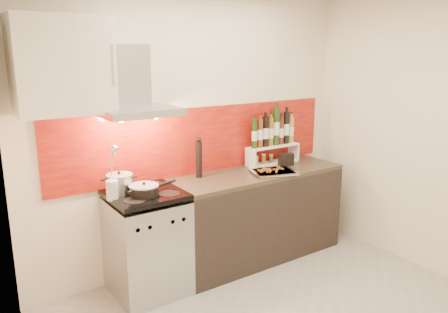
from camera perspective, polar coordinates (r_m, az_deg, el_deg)
back_wall at (r=4.19m, az=-3.48°, el=3.18°), size 3.40×0.02×2.60m
left_wall at (r=2.30m, az=-22.29°, el=-6.49°), size 0.02×2.80×2.60m
right_wall at (r=4.43m, az=25.97°, el=2.41°), size 0.02×2.80×2.60m
backsplash at (r=4.22m, az=-2.80°, el=2.16°), size 3.00×0.02×0.64m
range_stove at (r=3.88m, az=-9.99°, el=-11.20°), size 0.60×0.60×0.91m
counter at (r=4.46m, az=4.26°, el=-7.56°), size 1.80×0.60×0.90m
range_hood at (r=3.67m, az=-11.75°, el=8.45°), size 0.62×0.50×0.61m
upper_cabinet at (r=3.48m, az=-20.37°, el=11.06°), size 0.70×0.35×0.72m
stock_pot at (r=3.71m, az=-13.47°, el=-3.44°), size 0.22×0.22×0.19m
saute_pan at (r=3.62m, az=-10.30°, el=-4.30°), size 0.46×0.24×0.11m
utensil_jar at (r=3.56m, az=-14.37°, el=-3.46°), size 0.10×0.14×0.45m
pepper_mill at (r=4.07m, az=-3.31°, el=-0.20°), size 0.06×0.06×0.39m
step_shelf at (r=4.58m, az=6.43°, el=2.40°), size 0.61×0.17×0.59m
caddy_box at (r=4.57m, az=8.11°, el=-0.43°), size 0.17×0.11×0.13m
baking_tray at (r=4.27m, az=6.47°, el=-1.98°), size 0.50×0.44×0.03m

